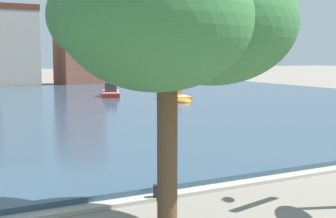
% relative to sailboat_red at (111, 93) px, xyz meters
% --- Properties ---
extents(harbor_water, '(76.48, 51.43, 0.30)m').
position_rel_sailboat_red_xyz_m(harbor_water, '(-9.73, -6.21, -0.41)').
color(harbor_water, '#334C60').
rests_on(harbor_water, ground).
extents(quay_edge_coping, '(76.48, 0.50, 0.12)m').
position_rel_sailboat_red_xyz_m(quay_edge_coping, '(-9.73, -32.18, -0.50)').
color(quay_edge_coping, '#ADA89E').
rests_on(quay_edge_coping, ground).
extents(sailboat_red, '(3.71, 6.62, 6.48)m').
position_rel_sailboat_red_xyz_m(sailboat_red, '(0.00, 0.00, 0.00)').
color(sailboat_red, red).
rests_on(sailboat_red, ground).
extents(sailboat_orange, '(2.84, 6.37, 6.67)m').
position_rel_sailboat_red_xyz_m(sailboat_orange, '(3.75, -7.07, -0.03)').
color(sailboat_orange, orange).
rests_on(sailboat_orange, ground).
extents(shade_tree, '(5.98, 5.90, 6.73)m').
position_rel_sailboat_red_xyz_m(shade_tree, '(-11.23, -34.83, 4.62)').
color(shade_tree, brown).
rests_on(shade_tree, ground).
extents(mooring_bollard, '(0.24, 0.24, 0.50)m').
position_rel_sailboat_red_xyz_m(mooring_bollard, '(-10.35, -32.33, -0.31)').
color(mooring_bollard, '#232326').
rests_on(mooring_bollard, ground).
extents(townhouse_corner_house, '(5.72, 7.14, 11.33)m').
position_rel_sailboat_red_xyz_m(townhouse_corner_house, '(-5.70, 23.24, 5.12)').
color(townhouse_corner_house, gray).
rests_on(townhouse_corner_house, ground).
extents(townhouse_wide_warehouse, '(5.87, 7.86, 11.85)m').
position_rel_sailboat_red_xyz_m(townhouse_wide_warehouse, '(3.21, 22.81, 5.38)').
color(townhouse_wide_warehouse, '#8E5142').
rests_on(townhouse_wide_warehouse, ground).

